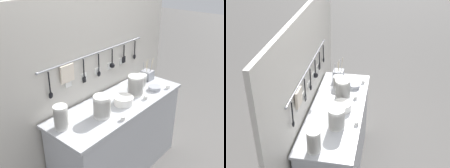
{
  "view_description": "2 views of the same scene",
  "coord_description": "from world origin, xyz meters",
  "views": [
    {
      "loc": [
        -1.75,
        -1.42,
        2.14
      ],
      "look_at": [
        -0.07,
        0.03,
        1.08
      ],
      "focal_mm": 42.0,
      "sensor_mm": 36.0,
      "label": 1
    },
    {
      "loc": [
        -2.6,
        -0.47,
        2.71
      ],
      "look_at": [
        0.01,
        -0.01,
        1.16
      ],
      "focal_mm": 50.0,
      "sensor_mm": 36.0,
      "label": 2
    }
  ],
  "objects": [
    {
      "name": "bowl_stack_short_front",
      "position": [
        0.24,
        -0.02,
        0.97
      ],
      "size": [
        0.16,
        0.16,
        0.21
      ],
      "color": "silver",
      "rests_on": "counter"
    },
    {
      "name": "back_wall",
      "position": [
        -0.0,
        0.31,
        0.95
      ],
      "size": [
        2.34,
        0.09,
        1.89
      ],
      "color": "#BCB7AD",
      "rests_on": "ground"
    },
    {
      "name": "cup_edge_near",
      "position": [
        0.58,
        -0.21,
        0.89
      ],
      "size": [
        0.04,
        0.04,
        0.04
      ],
      "color": "silver",
      "rests_on": "counter"
    },
    {
      "name": "plate_stack",
      "position": [
        -0.0,
        -0.06,
        0.91
      ],
      "size": [
        0.19,
        0.19,
        0.08
      ],
      "color": "silver",
      "rests_on": "counter"
    },
    {
      "name": "cup_front_right",
      "position": [
        0.37,
        0.01,
        0.89
      ],
      "size": [
        0.04,
        0.04,
        0.04
      ],
      "color": "silver",
      "rests_on": "counter"
    },
    {
      "name": "cup_back_left",
      "position": [
        -0.23,
        -0.23,
        0.89
      ],
      "size": [
        0.04,
        0.04,
        0.04
      ],
      "color": "silver",
      "rests_on": "counter"
    },
    {
      "name": "cup_centre",
      "position": [
        0.23,
        -0.16,
        0.89
      ],
      "size": [
        0.04,
        0.04,
        0.04
      ],
      "color": "silver",
      "rests_on": "counter"
    },
    {
      "name": "bowl_stack_tall_left",
      "position": [
        -0.3,
        -0.05,
        0.97
      ],
      "size": [
        0.16,
        0.16,
        0.2
      ],
      "color": "silver",
      "rests_on": "counter"
    },
    {
      "name": "counter",
      "position": [
        0.0,
        0.0,
        0.44
      ],
      "size": [
        1.54,
        0.55,
        0.87
      ],
      "color": "#ADAFB5",
      "rests_on": "ground"
    },
    {
      "name": "cutlery_caddy",
      "position": [
        0.63,
        0.09,
        0.93
      ],
      "size": [
        0.12,
        0.12,
        0.27
      ],
      "color": "#93969E",
      "rests_on": "counter"
    },
    {
      "name": "bowl_stack_wide_centre",
      "position": [
        -0.65,
        0.08,
        0.97
      ],
      "size": [
        0.12,
        0.12,
        0.21
      ],
      "color": "silver",
      "rests_on": "counter"
    },
    {
      "name": "steel_mixing_bowl",
      "position": [
        0.46,
        -0.12,
        0.89
      ],
      "size": [
        0.13,
        0.13,
        0.04
      ],
      "color": "#93969E",
      "rests_on": "counter"
    },
    {
      "name": "bowl_stack_back_corner",
      "position": [
        0.46,
        0.06,
        0.93
      ],
      "size": [
        0.12,
        0.12,
        0.12
      ],
      "color": "silver",
      "rests_on": "counter"
    }
  ]
}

